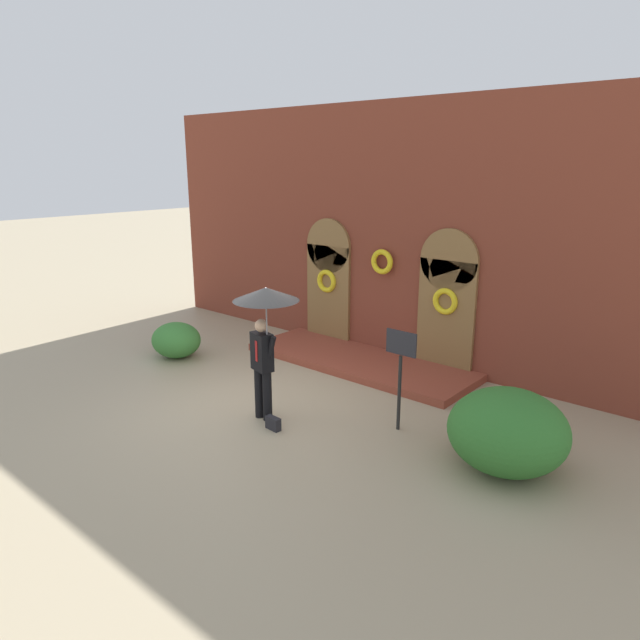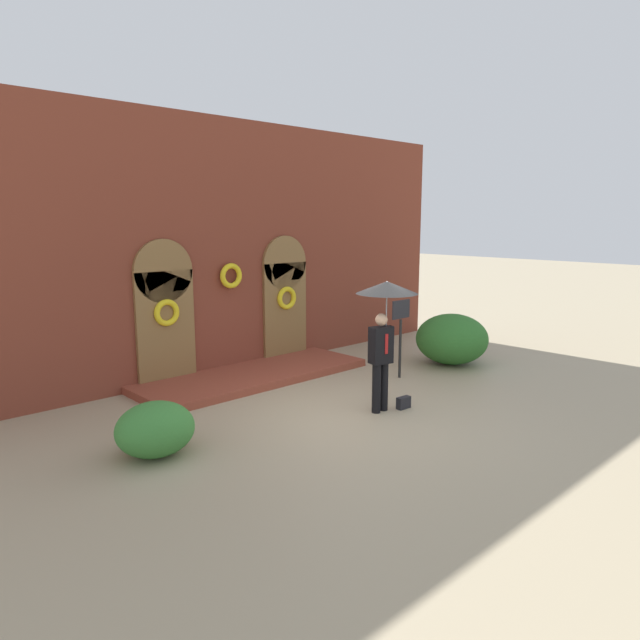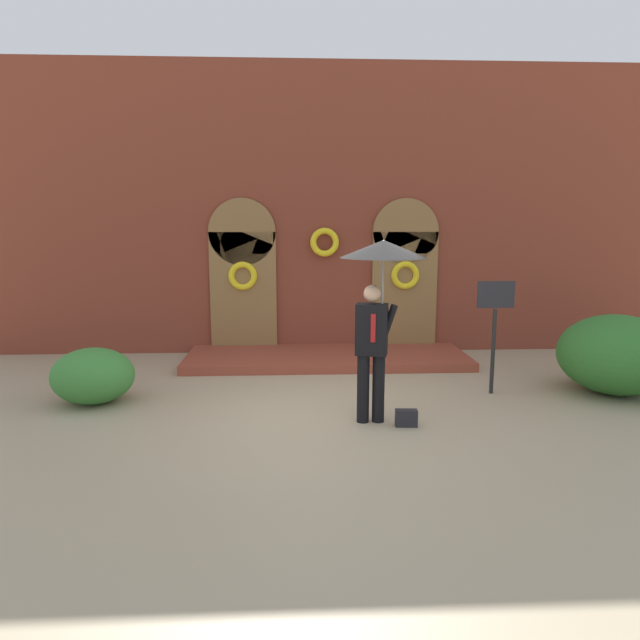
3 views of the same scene
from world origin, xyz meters
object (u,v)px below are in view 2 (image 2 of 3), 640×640
at_px(sign_post, 401,326).
at_px(shrub_right, 452,339).
at_px(shrub_left, 155,429).
at_px(handbag, 404,403).
at_px(person_with_umbrella, 385,307).

bearing_deg(sign_post, shrub_right, -1.96).
distance_m(shrub_left, shrub_right, 7.79).
distance_m(handbag, shrub_left, 4.49).
distance_m(handbag, shrub_right, 3.74).
relative_size(handbag, shrub_left, 0.24).
xyz_separation_m(person_with_umbrella, sign_post, (1.92, 1.17, -0.75)).
height_order(sign_post, shrub_left, sign_post).
xyz_separation_m(sign_post, shrub_right, (1.89, -0.06, -0.56)).
relative_size(handbag, shrub_right, 0.16).
bearing_deg(shrub_left, person_with_umbrella, -13.87).
height_order(handbag, shrub_left, shrub_left).
bearing_deg(person_with_umbrella, handbag, -30.75).
height_order(shrub_left, shrub_right, shrub_right).
relative_size(person_with_umbrella, shrub_right, 1.38).
relative_size(handbag, sign_post, 0.16).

